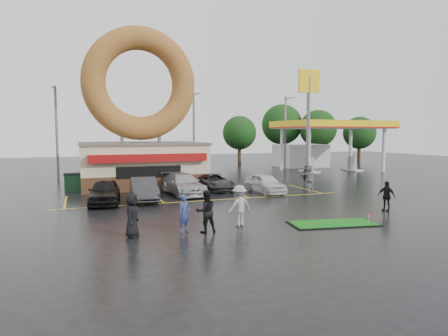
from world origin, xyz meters
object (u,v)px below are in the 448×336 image
object	(u,v)px
car_white	(265,183)
person_blue	(184,213)
putting_green	(333,223)
streetlight_mid	(194,131)
car_silver	(183,184)
person_cameraman	(386,196)
dumpster	(77,182)
car_dgrey	(144,189)
car_black	(105,192)
shell_sign	(309,103)
gas_station	(318,140)
streetlight_left	(57,130)
streetlight_right	(286,131)
car_grey	(215,182)
donut_shop	(141,133)

from	to	relation	value
car_white	person_blue	bearing A→B (deg)	-136.34
putting_green	streetlight_mid	bearing A→B (deg)	89.22
car_silver	person_cameraman	distance (m)	13.86
dumpster	car_dgrey	bearing A→B (deg)	-54.17
car_black	car_silver	bearing A→B (deg)	27.46
shell_sign	car_white	world-z (taller)	shell_sign
gas_station	streetlight_mid	world-z (taller)	streetlight_mid
streetlight_left	car_white	size ratio (longest dim) A/B	2.13
streetlight_right	car_dgrey	world-z (taller)	streetlight_right
streetlight_right	person_cameraman	world-z (taller)	streetlight_right
gas_station	streetlight_mid	xyz separation A→B (m)	(-16.00, -0.02, 1.08)
car_grey	putting_green	world-z (taller)	car_grey
gas_station	car_white	xyz separation A→B (m)	(-14.93, -15.79, -2.98)
car_silver	car_dgrey	bearing A→B (deg)	-157.56
shell_sign	streetlight_right	bearing A→B (deg)	73.17
streetlight_left	putting_green	xyz separation A→B (m)	(13.64, -25.35, -4.75)
car_grey	putting_green	bearing A→B (deg)	-81.04
person_blue	putting_green	world-z (taller)	person_blue
car_silver	putting_green	xyz separation A→B (m)	(4.60, -11.90, -0.74)
gas_station	car_dgrey	size ratio (longest dim) A/B	2.92
streetlight_left	car_black	world-z (taller)	streetlight_left
streetlight_mid	dumpster	world-z (taller)	streetlight_mid
car_white	shell_sign	bearing A→B (deg)	36.87
person_blue	car_black	bearing A→B (deg)	79.35
donut_shop	car_grey	distance (m)	8.15
car_silver	car_white	world-z (taller)	car_silver
shell_sign	car_silver	distance (m)	16.40
car_black	gas_station	bearing A→B (deg)	39.25
donut_shop	car_grey	world-z (taller)	donut_shop
streetlight_mid	putting_green	size ratio (longest dim) A/B	1.98
shell_sign	person_blue	bearing A→B (deg)	-135.40
streetlight_right	person_blue	world-z (taller)	streetlight_right
streetlight_left	car_dgrey	distance (m)	16.70
gas_station	car_silver	distance (m)	25.64
shell_sign	streetlight_right	distance (m)	10.68
streetlight_mid	car_black	xyz separation A→B (m)	(-10.62, -16.51, -4.00)
streetlight_mid	car_dgrey	distance (m)	18.45
streetlight_left	person_blue	bearing A→B (deg)	-75.46
shell_sign	streetlight_mid	xyz separation A→B (m)	(-9.00, 8.92, -2.60)
streetlight_left	putting_green	bearing A→B (deg)	-61.71
shell_sign	car_white	bearing A→B (deg)	-139.16
car_black	streetlight_right	bearing A→B (deg)	45.15
gas_station	streetlight_left	distance (m)	30.04
car_grey	streetlight_right	bearing A→B (deg)	46.82
donut_shop	streetlight_mid	xyz separation A→B (m)	(7.00, 7.95, 0.32)
car_grey	car_white	bearing A→B (deg)	-37.76
gas_station	car_grey	size ratio (longest dim) A/B	2.90
car_silver	putting_green	world-z (taller)	car_silver
donut_shop	dumpster	distance (m)	6.73
streetlight_right	car_black	xyz separation A→B (m)	(-22.62, -17.51, -4.00)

